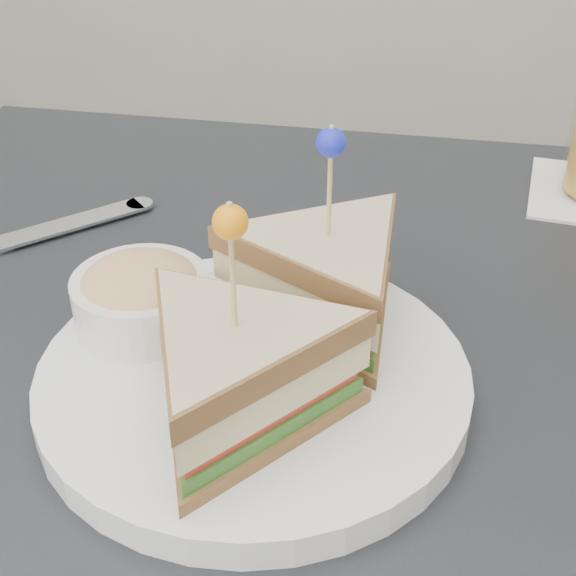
% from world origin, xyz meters
% --- Properties ---
extents(table, '(0.80, 0.80, 0.75)m').
position_xyz_m(table, '(0.00, 0.00, 0.67)').
color(table, black).
rests_on(table, ground).
extents(plate_meal, '(0.35, 0.35, 0.16)m').
position_xyz_m(plate_meal, '(0.00, -0.03, 0.79)').
color(plate_meal, white).
rests_on(plate_meal, table).
extents(cutlery_knife, '(0.18, 0.18, 0.01)m').
position_xyz_m(cutlery_knife, '(-0.24, 0.10, 0.75)').
color(cutlery_knife, white).
rests_on(cutlery_knife, table).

